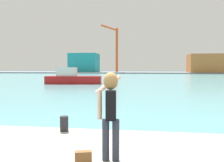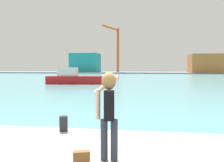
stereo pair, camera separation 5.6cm
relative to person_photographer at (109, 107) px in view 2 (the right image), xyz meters
The scene contains 10 objects.
ground_plane 50.21m from the person_photographer, 90.74° to the left, with size 220.00×220.00×0.00m, color #334751.
harbor_water 52.21m from the person_photographer, 90.71° to the left, with size 140.00×100.00×0.02m, color #599EA8.
far_shore_dock 92.19m from the person_photographer, 90.40° to the left, with size 140.00×20.00×0.49m, color gray.
person_photographer is the anchor object (origin of this frame).
handbag 1.08m from the person_photographer, 155.73° to the right, with size 0.32×0.14×0.24m, color brown.
harbor_bollard 2.60m from the person_photographer, 131.07° to the left, with size 0.24×0.24×0.43m, color black.
boat_moored 28.98m from the person_photographer, 109.38° to the left, with size 8.13×3.06×2.39m.
warehouse_left 95.23m from the person_photographer, 105.19° to the left, with size 11.74×10.39×7.91m, color teal.
warehouse_right 90.28m from the person_photographer, 74.42° to the left, with size 12.81×9.37×6.99m, color #B26633.
port_crane 89.01m from the person_photographer, 97.08° to the left, with size 5.01×12.33×17.99m.
Camera 2 is at (1.34, -4.49, 2.39)m, focal length 36.33 mm.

